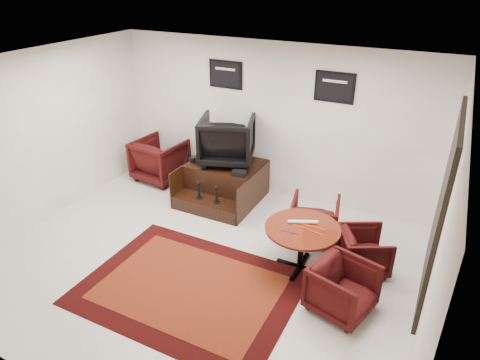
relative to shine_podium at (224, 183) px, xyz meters
The scene contains 16 objects.
ground 1.96m from the shine_podium, 71.50° to the right, with size 6.00×6.00×0.00m, color beige.
room_shell 2.48m from the shine_podium, 59.17° to the right, with size 6.02×5.02×2.81m.
area_rug 2.56m from the shine_podium, 72.08° to the right, with size 2.83×2.13×0.01m.
shine_podium is the anchor object (origin of this frame).
shine_chair 0.86m from the shine_podium, 90.00° to the left, with size 0.93×0.87×0.95m, color black.
shoes_pair 0.64m from the shine_podium, behind, with size 0.25×0.29×0.10m.
polish_kit 0.66m from the shine_podium, 30.07° to the right, with size 0.25×0.17×0.09m, color black.
umbrella_black 0.80m from the shine_podium, 165.36° to the right, with size 0.34×0.13×0.92m, color black, non-canonical shape.
umbrella_hooked 0.81m from the shine_podium, behind, with size 0.29×0.11×0.78m, color black, non-canonical shape.
armchair_side 1.55m from the shine_podium, behind, with size 0.90×0.84×0.92m, color black.
meeting_table 2.39m from the shine_podium, 34.03° to the right, with size 1.04×1.04×0.68m.
table_chair_back 1.96m from the shine_podium, 14.67° to the right, with size 0.72×0.68×0.74m, color black.
table_chair_window 2.92m from the shine_podium, 18.90° to the right, with size 0.65×0.61×0.67m, color black.
table_chair_corner 3.30m from the shine_podium, 35.01° to the right, with size 0.71×0.67×0.73m, color black.
paper_roll 2.32m from the shine_podium, 32.38° to the right, with size 0.05×0.05×0.42m, color silver.
table_clutter 2.44m from the shine_podium, 33.60° to the right, with size 0.57×0.30×0.01m.
Camera 1 is at (2.81, -4.31, 3.91)m, focal length 32.00 mm.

